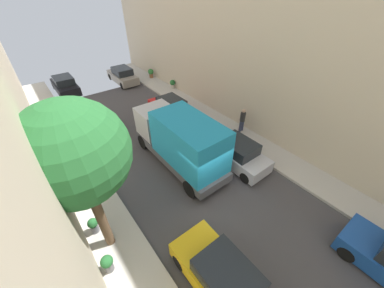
% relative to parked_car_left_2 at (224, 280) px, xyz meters
% --- Properties ---
extents(ground, '(32.00, 32.00, 0.00)m').
position_rel_parked_car_left_2_xyz_m(ground, '(2.70, 3.61, -0.72)').
color(ground, '#423F42').
extents(sidewalk_left, '(2.00, 44.00, 0.15)m').
position_rel_parked_car_left_2_xyz_m(sidewalk_left, '(-2.30, 3.61, -0.64)').
color(sidewalk_left, '#B7B2A8').
rests_on(sidewalk_left, ground).
extents(sidewalk_right, '(2.00, 44.00, 0.15)m').
position_rel_parked_car_left_2_xyz_m(sidewalk_right, '(7.70, 3.61, -0.64)').
color(sidewalk_right, '#B7B2A8').
rests_on(sidewalk_right, ground).
extents(parked_car_left_2, '(1.78, 4.20, 1.57)m').
position_rel_parked_car_left_2_xyz_m(parked_car_left_2, '(0.00, 0.00, 0.00)').
color(parked_car_left_2, gold).
rests_on(parked_car_left_2, ground).
extents(parked_car_left_3, '(1.78, 4.20, 1.57)m').
position_rel_parked_car_left_2_xyz_m(parked_car_left_3, '(0.00, 12.76, 0.00)').
color(parked_car_left_3, '#1E6638').
rests_on(parked_car_left_3, ground).
extents(parked_car_left_4, '(1.78, 4.20, 1.57)m').
position_rel_parked_car_left_2_xyz_m(parked_car_left_4, '(0.00, 21.54, 0.00)').
color(parked_car_left_4, black).
rests_on(parked_car_left_4, ground).
extents(parked_car_right_2, '(1.78, 4.20, 1.57)m').
position_rel_parked_car_left_2_xyz_m(parked_car_right_2, '(5.40, 4.53, 0.00)').
color(parked_car_right_2, silver).
rests_on(parked_car_right_2, ground).
extents(parked_car_right_3, '(1.78, 4.20, 1.57)m').
position_rel_parked_car_left_2_xyz_m(parked_car_right_3, '(5.40, 11.44, 0.00)').
color(parked_car_right_3, red).
rests_on(parked_car_right_3, ground).
extents(parked_car_right_4, '(1.78, 4.20, 1.57)m').
position_rel_parked_car_left_2_xyz_m(parked_car_right_4, '(5.40, 20.55, 0.00)').
color(parked_car_right_4, gray).
rests_on(parked_car_right_4, ground).
extents(delivery_truck, '(2.26, 6.60, 3.38)m').
position_rel_parked_car_left_2_xyz_m(delivery_truck, '(2.70, 6.34, 1.07)').
color(delivery_truck, '#4C4C51').
rests_on(delivery_truck, ground).
extents(pedestrian, '(0.40, 0.36, 1.72)m').
position_rel_parked_car_left_2_xyz_m(pedestrian, '(8.08, 6.47, 0.35)').
color(pedestrian, '#2D334C').
rests_on(pedestrian, sidewalk_right).
extents(street_tree_0, '(3.31, 3.31, 6.46)m').
position_rel_parked_car_left_2_xyz_m(street_tree_0, '(-2.53, 4.12, 4.20)').
color(street_tree_0, brown).
rests_on(street_tree_0, sidewalk_left).
extents(potted_plant_0, '(0.43, 0.43, 0.79)m').
position_rel_parked_car_left_2_xyz_m(potted_plant_0, '(-2.86, 4.99, -0.12)').
color(potted_plant_0, slate).
rests_on(potted_plant_0, sidewalk_left).
extents(potted_plant_1, '(0.46, 0.46, 0.84)m').
position_rel_parked_car_left_2_xyz_m(potted_plant_1, '(-2.97, 3.06, -0.09)').
color(potted_plant_1, slate).
rests_on(potted_plant_1, sidewalk_left).
extents(potted_plant_2, '(0.52, 0.52, 0.86)m').
position_rel_parked_car_left_2_xyz_m(potted_plant_2, '(8.42, 15.73, -0.07)').
color(potted_plant_2, '#B2A899').
rests_on(potted_plant_2, sidewalk_right).
extents(potted_plant_4, '(0.58, 0.58, 0.94)m').
position_rel_parked_car_left_2_xyz_m(potted_plant_4, '(8.21, 19.60, -0.03)').
color(potted_plant_4, brown).
rests_on(potted_plant_4, sidewalk_right).
extents(lamp_post, '(0.44, 0.44, 5.16)m').
position_rel_parked_car_left_2_xyz_m(lamp_post, '(-1.90, 6.94, 2.86)').
color(lamp_post, '#26723F').
rests_on(lamp_post, sidewalk_left).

